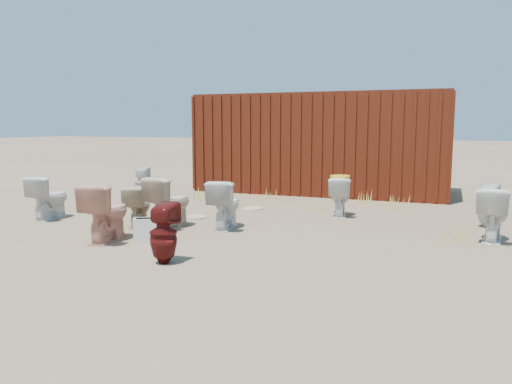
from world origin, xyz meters
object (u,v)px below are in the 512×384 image
(toilet_back_a, at_px, (142,183))
(toilet_front_maroon, at_px, (164,233))
(toilet_front_pink, at_px, (106,212))
(loose_tank, at_px, (152,230))
(toilet_back_beige_right, at_px, (170,202))
(toilet_front_c, at_px, (225,204))
(toilet_back_beige_left, at_px, (138,206))
(toilet_back_e, at_px, (488,205))
(toilet_front_a, at_px, (49,197))
(toilet_front_e, at_px, (493,214))
(shipping_container, at_px, (323,143))
(toilet_back_yellowlid, at_px, (340,196))

(toilet_back_a, bearing_deg, toilet_front_maroon, 110.72)
(toilet_front_pink, distance_m, loose_tank, 0.71)
(toilet_back_beige_right, bearing_deg, toilet_front_c, -153.87)
(toilet_back_beige_left, xyz_separation_m, toilet_back_e, (5.34, 2.03, 0.02))
(toilet_front_a, bearing_deg, toilet_front_c, -175.64)
(toilet_front_e, relative_size, toilet_back_e, 1.08)
(toilet_back_beige_left, xyz_separation_m, toilet_back_beige_right, (0.53, 0.11, 0.08))
(shipping_container, bearing_deg, toilet_front_pink, -103.59)
(toilet_back_yellowlid, xyz_separation_m, toilet_back_e, (2.47, -0.16, 0.00))
(toilet_front_e, bearing_deg, toilet_front_c, 15.70)
(loose_tank, bearing_deg, toilet_front_c, 34.62)
(toilet_front_a, relative_size, toilet_front_c, 0.98)
(toilet_back_beige_right, height_order, toilet_back_yellowlid, toilet_back_beige_right)
(toilet_front_pink, xyz_separation_m, toilet_back_yellowlid, (2.69, 3.22, -0.07))
(toilet_front_c, bearing_deg, toilet_back_e, -165.32)
(toilet_back_yellowlid, bearing_deg, toilet_front_pink, 40.02)
(toilet_back_yellowlid, bearing_deg, loose_tank, 46.19)
(toilet_front_pink, xyz_separation_m, toilet_front_maroon, (1.39, -0.71, -0.06))
(toilet_back_beige_left, bearing_deg, toilet_front_c, 176.15)
(toilet_front_pink, xyz_separation_m, toilet_back_e, (5.17, 3.06, -0.06))
(toilet_front_maroon, relative_size, toilet_front_e, 0.94)
(toilet_front_a, relative_size, toilet_back_yellowlid, 1.08)
(shipping_container, height_order, toilet_back_e, shipping_container)
(toilet_back_beige_left, relative_size, toilet_back_beige_right, 0.80)
(shipping_container, relative_size, toilet_back_e, 8.35)
(toilet_front_c, height_order, toilet_front_maroon, toilet_front_c)
(toilet_front_e, bearing_deg, toilet_back_e, -83.27)
(toilet_front_a, xyz_separation_m, toilet_back_a, (0.16, 2.62, -0.02))
(loose_tank, bearing_deg, toilet_back_e, 1.65)
(toilet_front_c, bearing_deg, toilet_back_beige_right, 10.00)
(toilet_front_pink, bearing_deg, toilet_back_beige_right, -115.74)
(toilet_front_pink, bearing_deg, toilet_back_beige_left, -88.79)
(toilet_front_a, relative_size, toilet_back_beige_left, 1.14)
(toilet_front_maroon, xyz_separation_m, toilet_front_e, (3.78, 2.76, 0.02))
(toilet_back_a, xyz_separation_m, toilet_back_beige_right, (2.23, -2.51, 0.06))
(toilet_back_beige_right, xyz_separation_m, toilet_back_yellowlid, (2.34, 2.08, -0.06))
(toilet_back_a, bearing_deg, toilet_front_a, 70.43)
(toilet_back_a, bearing_deg, toilet_back_yellowlid, 158.55)
(shipping_container, relative_size, toilet_front_c, 7.61)
(toilet_front_maroon, bearing_deg, toilet_front_a, -29.68)
(toilet_back_yellowlid, relative_size, toilet_back_e, 0.99)
(shipping_container, bearing_deg, toilet_front_c, -93.95)
(toilet_back_a, xyz_separation_m, toilet_back_yellowlid, (4.57, -0.43, -0.01))
(shipping_container, relative_size, toilet_front_a, 7.77)
(toilet_front_c, height_order, toilet_back_beige_right, toilet_back_beige_right)
(loose_tank, bearing_deg, toilet_back_yellowlid, 25.20)
(toilet_front_a, height_order, toilet_front_pink, toilet_front_pink)
(toilet_back_a, bearing_deg, toilet_front_e, 151.07)
(toilet_back_beige_right, xyz_separation_m, toilet_back_e, (4.81, 1.92, -0.06))
(toilet_back_a, height_order, toilet_back_beige_right, toilet_back_beige_right)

